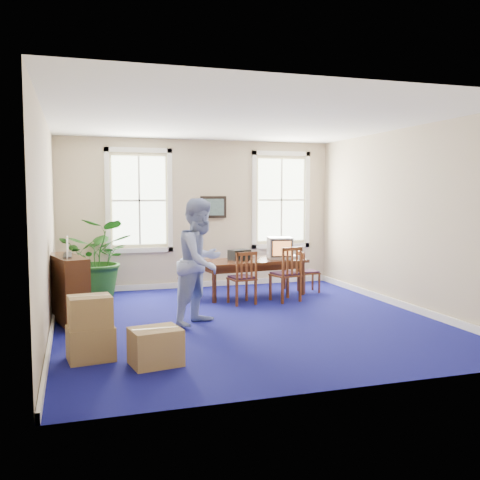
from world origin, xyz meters
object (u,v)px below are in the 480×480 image
object	(u,v)px
credenza	(67,290)
potted_plant	(100,258)
conference_table	(252,278)
cardboard_boxes	(107,323)
chair_near_left	(242,277)
man	(201,262)
crt_tv	(280,248)

from	to	relation	value
credenza	potted_plant	world-z (taller)	potted_plant
conference_table	credenza	distance (m)	3.74
cardboard_boxes	chair_near_left	bearing A→B (deg)	44.75
credenza	conference_table	bearing A→B (deg)	5.16
potted_plant	man	bearing A→B (deg)	-62.37
conference_table	man	distance (m)	2.57
potted_plant	cardboard_boxes	distance (m)	4.01
crt_tv	man	size ratio (longest dim) A/B	0.26
man	potted_plant	xyz separation A→B (m)	(-1.41, 2.70, -0.20)
man	potted_plant	world-z (taller)	man
conference_table	cardboard_boxes	size ratio (longest dim) A/B	1.44
potted_plant	crt_tv	bearing A→B (deg)	-10.61
man	cardboard_boxes	world-z (taller)	man
man	crt_tv	bearing A→B (deg)	1.06
conference_table	man	size ratio (longest dim) A/B	1.08
crt_tv	cardboard_boxes	xyz separation A→B (m)	(-3.64, -3.33, -0.52)
potted_plant	cardboard_boxes	xyz separation A→B (m)	(-0.10, -3.99, -0.36)
potted_plant	cardboard_boxes	size ratio (longest dim) A/B	1.06
man	credenza	xyz separation A→B (m)	(-2.01, 0.71, -0.47)
crt_tv	chair_near_left	xyz separation A→B (m)	(-1.06, -0.77, -0.45)
crt_tv	potted_plant	xyz separation A→B (m)	(-3.54, 0.66, -0.16)
crt_tv	credenza	world-z (taller)	crt_tv
cardboard_boxes	potted_plant	bearing A→B (deg)	88.63
conference_table	cardboard_boxes	bearing A→B (deg)	-139.85
chair_near_left	man	world-z (taller)	man
crt_tv	potted_plant	bearing A→B (deg)	-179.29
crt_tv	potted_plant	world-z (taller)	potted_plant
conference_table	cardboard_boxes	distance (m)	4.45
chair_near_left	cardboard_boxes	size ratio (longest dim) A/B	0.67
chair_near_left	conference_table	bearing A→B (deg)	-128.91
man	chair_near_left	bearing A→B (deg)	7.14
chair_near_left	credenza	distance (m)	3.13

